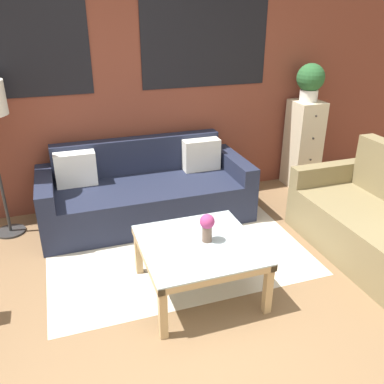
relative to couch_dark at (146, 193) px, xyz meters
name	(u,v)px	position (x,y,z in m)	size (l,w,h in m)	color
ground_plane	(195,352)	(-0.14, -1.95, -0.28)	(16.00, 16.00, 0.00)	brown
wall_back_brick	(117,75)	(-0.14, 0.49, 1.13)	(8.40, 0.09, 2.80)	brown
rug	(176,251)	(0.10, -0.75, -0.28)	(2.28, 1.56, 0.00)	beige
couch_dark	(146,193)	(0.00, 0.00, 0.00)	(2.12, 0.88, 0.78)	#1E2338
settee_vintage	(381,224)	(1.79, -1.39, 0.03)	(0.80, 1.57, 0.92)	olive
coffee_table	(199,251)	(0.10, -1.36, 0.09)	(0.86, 0.86, 0.44)	silver
drawer_cabinet	(303,144)	(2.01, 0.22, 0.25)	(0.33, 0.39, 1.05)	beige
potted_plant	(310,80)	(2.01, 0.22, 1.01)	(0.32, 0.32, 0.42)	silver
flower_vase	(207,226)	(0.17, -1.34, 0.29)	(0.11, 0.11, 0.22)	brown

